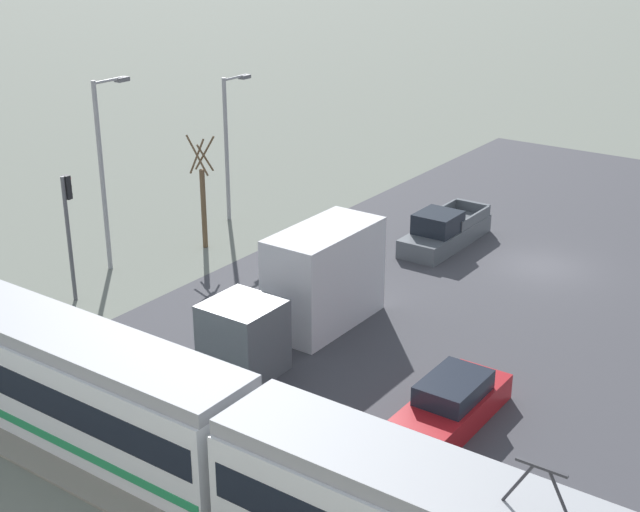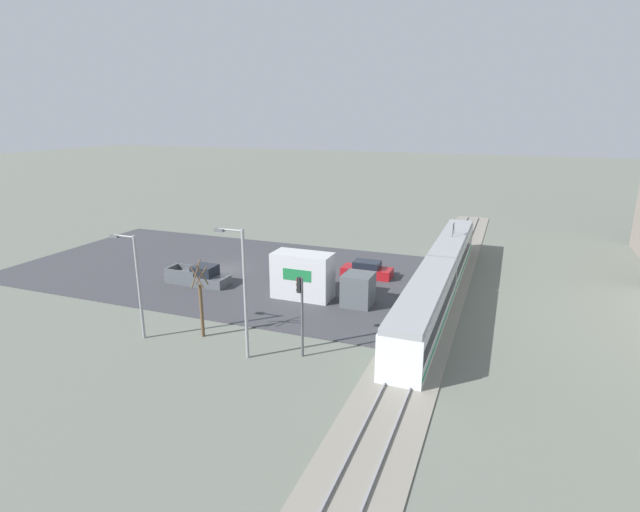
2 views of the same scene
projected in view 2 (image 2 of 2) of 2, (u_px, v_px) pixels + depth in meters
ground_plane at (226, 270)px, 48.98m from camera, size 320.00×320.00×0.00m
road_surface at (226, 269)px, 48.97m from camera, size 22.68×40.65×0.08m
rail_bed at (438, 296)px, 41.84m from camera, size 70.85×4.40×0.22m
light_rail_tram at (440, 276)px, 41.48m from camera, size 31.59×2.69×4.48m
box_truck at (316, 279)px, 40.52m from camera, size 2.36×8.35×3.79m
pickup_truck at (199, 277)px, 44.50m from camera, size 1.95×5.77×1.77m
sedan_car_0 at (367, 270)px, 46.52m from camera, size 1.88×4.67×1.48m
traffic_light_pole at (301, 306)px, 30.58m from camera, size 0.28×0.47×5.21m
street_tree at (201, 303)px, 33.65m from camera, size 1.26×1.04×5.35m
street_lamp_near_crossing at (136, 279)px, 33.00m from camera, size 0.36×1.95×7.20m
street_lamp_mid_block at (242, 285)px, 30.08m from camera, size 0.36×1.95×8.27m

